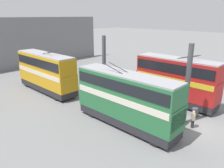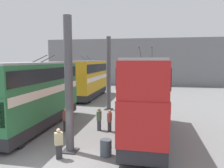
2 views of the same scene
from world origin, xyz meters
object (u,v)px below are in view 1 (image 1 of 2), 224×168
Objects in this scene: bus_right_near at (126,97)px; person_by_right_row at (144,110)px; bus_right_mid at (46,70)px; person_aisle_midway at (153,102)px; bus_left_far at (176,78)px; oil_drum at (195,112)px; person_by_left_row at (158,100)px; person_aisle_foreground at (193,119)px.

bus_right_near is 6.10× the size of person_by_right_row.
bus_right_near is 1.00× the size of bus_right_mid.
person_aisle_midway is 2.47m from person_by_right_row.
bus_left_far is 10.48× the size of oil_drum.
person_aisle_midway reaches higher than person_by_left_row.
person_aisle_foreground reaches higher than person_by_left_row.
bus_right_near reaches higher than person_by_left_row.
bus_left_far reaches higher than person_aisle_foreground.
bus_left_far reaches higher than person_by_left_row.
bus_right_mid reaches higher than person_aisle_midway.
bus_right_near is 6.46× the size of person_by_left_row.
person_by_left_row is at bearing -2.43° from person_aisle_midway.
bus_right_near reaches higher than person_aisle_midway.
bus_right_near is 6.46m from person_aisle_foreground.
bus_right_mid is at bearing -77.88° from person_by_right_row.
person_by_right_row is 1.88× the size of oil_drum.
person_aisle_midway is 5.04m from person_aisle_foreground.
person_aisle_foreground is at bearing -168.18° from bus_right_mid.
person_aisle_foreground reaches higher than oil_drum.
person_aisle_midway is at bearing 77.92° from bus_left_far.
bus_right_mid reaches higher than oil_drum.
person_by_right_row is at bearing -170.34° from bus_right_mid.
bus_right_near is 5.22m from person_aisle_midway.
bus_left_far reaches higher than oil_drum.
bus_right_mid is 6.11× the size of person_by_right_row.
person_aisle_midway is 4.40m from oil_drum.
bus_right_near is at bearing 57.84° from oil_drum.
bus_right_near is 5.99m from person_by_left_row.
person_aisle_midway reaches higher than person_aisle_foreground.
bus_right_mid is at bearing 29.78° from bus_left_far.
oil_drum is (-3.41, 2.00, -2.55)m from bus_left_far.
bus_right_mid is at bearing -25.41° from person_aisle_foreground.
bus_right_mid is 11.50× the size of oil_drum.
bus_left_far is at bearing -93.63° from bus_right_near.
person_aisle_foreground is at bearing -140.60° from bus_right_near.
bus_left_far is 5.79× the size of person_aisle_foreground.
person_aisle_foreground is (-4.75, -3.90, -1.99)m from bus_right_near.
bus_right_near is at bearing -174.08° from person_by_left_row.
person_by_right_row is at bearing 88.79° from bus_left_far.
bus_left_far is 4.10m from person_aisle_midway.
oil_drum is (-4.02, -0.61, -0.40)m from person_by_left_row.
person_by_right_row reaches higher than oil_drum.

